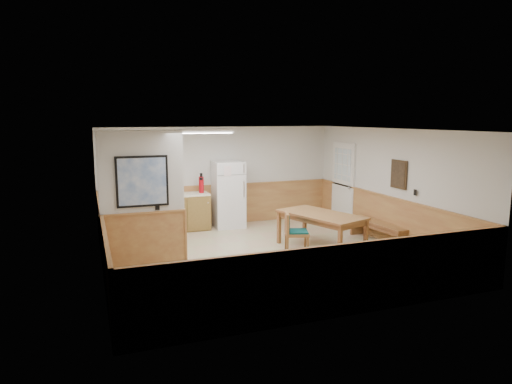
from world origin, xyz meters
name	(u,v)px	position (x,y,z in m)	size (l,w,h in m)	color
ground	(262,256)	(0.00, 0.00, 0.00)	(6.00, 6.00, 0.00)	tan
ceiling	(262,130)	(0.00, 0.00, 2.50)	(6.00, 6.00, 0.02)	white
back_wall	(220,176)	(0.00, 3.00, 1.25)	(6.00, 0.02, 2.50)	silver
right_wall	(391,186)	(3.00, 0.00, 1.25)	(0.02, 6.00, 2.50)	silver
left_wall	(99,204)	(-3.00, 0.00, 1.25)	(0.02, 6.00, 2.50)	silver
wainscot_back	(220,205)	(0.00, 2.98, 0.50)	(6.00, 0.04, 1.00)	tan
wainscot_right	(388,220)	(2.98, 0.00, 0.50)	(0.04, 6.00, 1.00)	tan
wainscot_left	(103,246)	(-2.98, 0.00, 0.50)	(0.04, 6.00, 1.00)	tan
partition_wall	(143,201)	(-2.25, 0.19, 1.23)	(1.50, 0.20, 2.50)	silver
kitchen_counter	(176,212)	(-1.21, 2.68, 0.46)	(2.20, 0.61, 1.00)	olive
exterior_door	(343,184)	(2.96, 1.90, 1.05)	(0.07, 1.02, 2.15)	silver
kitchen_window	(135,168)	(-2.10, 2.98, 1.55)	(0.80, 0.04, 1.00)	silver
wall_painting	(399,174)	(2.97, -0.30, 1.55)	(0.04, 0.50, 0.60)	#382716
fluorescent_fixture	(204,131)	(-0.80, 1.30, 2.45)	(1.20, 0.30, 0.09)	silver
refrigerator	(228,194)	(0.12, 2.63, 0.83)	(0.75, 0.73, 1.66)	white
dining_table	(321,218)	(1.36, 0.08, 0.66)	(1.47, 2.03, 0.75)	olive
dining_bench	(379,227)	(2.80, 0.08, 0.35)	(0.48, 1.67, 0.45)	olive
dining_chair	(292,230)	(0.64, -0.05, 0.49)	(0.75, 0.62, 0.85)	olive
fire_extinguisher	(201,184)	(-0.56, 2.67, 1.12)	(0.15, 0.15, 0.49)	#A90913
soap_bottle	(128,192)	(-2.30, 2.67, 1.02)	(0.07, 0.07, 0.24)	green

